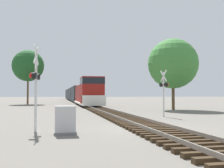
{
  "coord_description": "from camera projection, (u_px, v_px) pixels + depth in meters",
  "views": [
    {
      "loc": [
        -4.6,
        -12.92,
        1.73
      ],
      "look_at": [
        -0.01,
        9.2,
        2.66
      ],
      "focal_mm": 42.0,
      "sensor_mm": 36.0,
      "label": 1
    }
  ],
  "objects": [
    {
      "name": "crossing_signal_far",
      "position": [
        164.0,
        88.0,
        20.47
      ],
      "size": [
        0.44,
        1.01,
        3.67
      ],
      "rotation": [
        0.0,
        0.0,
        1.71
      ],
      "color": "silver",
      "rests_on": "ground"
    },
    {
      "name": "relay_cabinet",
      "position": [
        65.0,
        121.0,
        11.39
      ],
      "size": [
        0.97,
        0.62,
        1.24
      ],
      "color": "slate",
      "rests_on": "ground"
    },
    {
      "name": "rail_track_bed",
      "position": [
        148.0,
        126.0,
        13.51
      ],
      "size": [
        2.6,
        160.0,
        0.31
      ],
      "color": "#382819",
      "rests_on": "ground"
    },
    {
      "name": "ground_plane",
      "position": [
        148.0,
        128.0,
        13.5
      ],
      "size": [
        400.0,
        400.0,
        0.0
      ],
      "primitive_type": "plane",
      "color": "#666059"
    },
    {
      "name": "crossing_signal_near",
      "position": [
        35.0,
        81.0,
        12.31
      ],
      "size": [
        0.45,
        1.01,
        4.07
      ],
      "rotation": [
        0.0,
        0.0,
        -1.72
      ],
      "color": "silver",
      "rests_on": "ground"
    },
    {
      "name": "freight_train",
      "position": [
        75.0,
        94.0,
        71.14
      ],
      "size": [
        3.02,
        78.58,
        4.15
      ],
      "color": "maroon",
      "rests_on": "ground"
    },
    {
      "name": "tree_far_right",
      "position": [
        173.0,
        64.0,
        30.24
      ],
      "size": [
        5.77,
        5.77,
        8.2
      ],
      "color": "brown",
      "rests_on": "ground"
    },
    {
      "name": "tree_mid_background",
      "position": [
        28.0,
        66.0,
        48.21
      ],
      "size": [
        5.78,
        5.78,
        9.96
      ],
      "color": "brown",
      "rests_on": "ground"
    }
  ]
}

